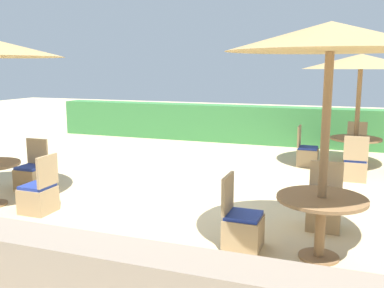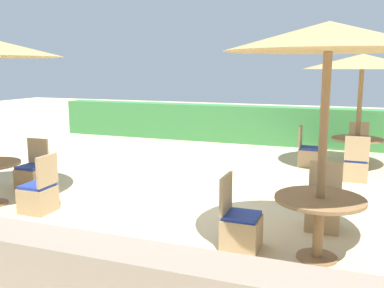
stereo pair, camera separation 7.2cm
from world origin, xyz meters
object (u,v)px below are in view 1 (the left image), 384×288
(patio_chair_back_right_south, at_px, (355,168))
(patio_chair_back_right_north, at_px, (356,150))
(patio_chair_back_right_west, at_px, (307,155))
(round_table_front_right, at_px, (321,211))
(patio_chair_front_right_west, at_px, (242,228))
(patio_chair_front_left_east, at_px, (39,196))
(patio_chair_front_right_north, at_px, (324,210))
(round_table_back_right, at_px, (355,144))
(parasol_back_right, at_px, (361,62))
(patio_chair_front_left_north, at_px, (32,175))
(parasol_front_right, at_px, (331,38))

(patio_chair_back_right_south, xyz_separation_m, patio_chair_back_right_north, (0.05, 2.05, 0.00))
(patio_chair_back_right_north, height_order, patio_chair_back_right_west, same)
(patio_chair_back_right_south, relative_size, round_table_front_right, 0.89)
(patio_chair_back_right_north, xyz_separation_m, patio_chair_front_right_west, (-1.42, -6.04, 0.00))
(patio_chair_back_right_north, height_order, patio_chair_front_left_east, same)
(patio_chair_back_right_south, relative_size, patio_chair_front_right_north, 1.00)
(patio_chair_back_right_south, xyz_separation_m, round_table_front_right, (-0.43, -3.97, 0.33))
(patio_chair_back_right_north, relative_size, patio_chair_front_right_north, 1.00)
(patio_chair_front_left_east, bearing_deg, round_table_front_right, -92.60)
(round_table_back_right, bearing_deg, patio_chair_front_left_east, -134.47)
(patio_chair_back_right_south, bearing_deg, parasol_back_right, 89.63)
(round_table_front_right, height_order, patio_chair_front_right_west, patio_chair_front_right_west)
(round_table_back_right, distance_m, patio_chair_back_right_north, 1.11)
(patio_chair_front_left_north, relative_size, patio_chair_front_right_north, 1.00)
(patio_chair_back_right_south, distance_m, parasol_front_right, 4.61)
(patio_chair_back_right_south, bearing_deg, patio_chair_back_right_north, 88.55)
(round_table_back_right, xyz_separation_m, patio_chair_back_right_west, (-1.03, 0.02, -0.31))
(parasol_back_right, relative_size, patio_chair_front_right_west, 2.73)
(parasol_front_right, bearing_deg, patio_chair_back_right_north, 85.47)
(parasol_back_right, bearing_deg, patio_chair_front_left_north, -146.67)
(patio_chair_back_right_north, distance_m, round_table_front_right, 6.05)
(patio_chair_front_right_north, distance_m, patio_chair_front_right_west, 1.41)
(round_table_back_right, height_order, patio_chair_back_right_north, patio_chair_back_right_north)
(patio_chair_front_right_north, height_order, patio_chair_front_right_west, same)
(parasol_front_right, xyz_separation_m, patio_chair_front_right_north, (-0.01, 1.04, -2.31))
(parasol_back_right, bearing_deg, patio_chair_front_right_west, -105.43)
(patio_chair_back_right_north, bearing_deg, parasol_back_right, 87.55)
(patio_chair_back_right_west, xyz_separation_m, round_table_front_right, (0.60, -4.98, 0.33))
(parasol_front_right, height_order, patio_chair_front_right_west, parasol_front_right)
(patio_chair_back_right_north, relative_size, parasol_front_right, 0.34)
(parasol_front_right, bearing_deg, patio_chair_back_right_west, 96.89)
(patio_chair_front_right_west, bearing_deg, round_table_front_right, 91.11)
(patio_chair_front_left_east, bearing_deg, round_table_back_right, -44.47)
(parasol_back_right, height_order, round_table_back_right, parasol_back_right)
(parasol_back_right, distance_m, patio_chair_back_right_west, 2.34)
(patio_chair_back_right_west, height_order, patio_chair_front_right_west, same)
(round_table_back_right, distance_m, round_table_front_right, 4.98)
(patio_chair_front_left_north, bearing_deg, parasol_back_right, -146.67)
(parasol_back_right, distance_m, patio_chair_front_right_north, 4.47)
(patio_chair_back_right_west, xyz_separation_m, patio_chair_front_left_east, (-3.65, -4.78, 0.00))
(patio_chair_front_right_north, bearing_deg, patio_chair_back_right_south, -98.40)
(patio_chair_front_left_north, xyz_separation_m, parasol_front_right, (5.25, -1.22, 2.31))
(patio_chair_back_right_west, relative_size, parasol_front_right, 0.34)
(patio_chair_back_right_south, xyz_separation_m, patio_chair_front_right_north, (-0.43, -2.93, 0.00))
(patio_chair_front_right_west, bearing_deg, round_table_back_right, 164.57)
(patio_chair_back_right_north, bearing_deg, patio_chair_back_right_west, 44.17)
(parasol_back_right, bearing_deg, round_table_front_right, -94.98)
(parasol_back_right, height_order, round_table_front_right, parasol_back_right)
(round_table_front_right, bearing_deg, patio_chair_back_right_south, 83.88)
(parasol_back_right, distance_m, patio_chair_front_left_north, 7.12)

